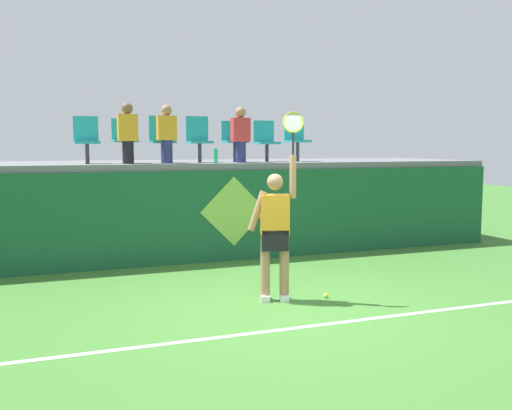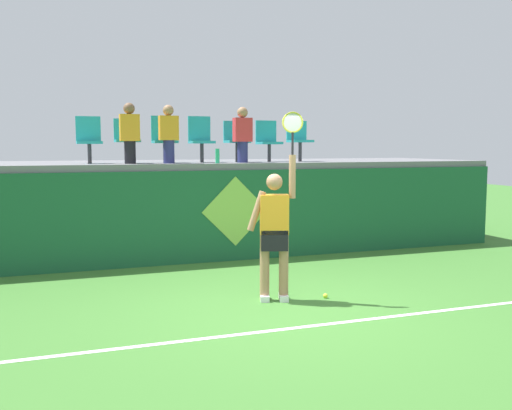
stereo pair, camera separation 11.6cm
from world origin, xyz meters
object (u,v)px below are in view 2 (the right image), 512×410
Objects in this scene: tennis_player at (275,229)px; stadium_chair_3 at (201,137)px; stadium_chair_0 at (89,138)px; stadium_chair_5 at (268,139)px; tennis_ball at (325,296)px; stadium_chair_2 at (164,137)px; stadium_chair_4 at (236,139)px; spectator_0 at (169,133)px; stadium_chair_6 at (299,138)px; stadium_chair_1 at (127,138)px; spectator_2 at (130,132)px; spectator_1 at (243,134)px; water_bottle at (217,156)px.

stadium_chair_3 is (-0.06, 3.72, 1.28)m from tennis_player.
stadium_chair_0 is 1.03× the size of stadium_chair_5.
tennis_ball is 0.07× the size of stadium_chair_2.
spectator_0 is (-1.43, -0.45, 0.09)m from stadium_chair_4.
stadium_chair_2 is 1.07× the size of stadium_chair_6.
stadium_chair_2 reaches higher than stadium_chair_1.
spectator_2 reaches higher than spectator_0.
spectator_1 reaches higher than stadium_chair_1.
spectator_1 reaches higher than tennis_player.
spectator_2 is (-2.12, -0.01, 0.01)m from spectator_1.
stadium_chair_5 is (1.33, 3.71, 1.25)m from tennis_player.
spectator_0 is at bearing -162.56° from stadium_chair_4.
water_bottle is 0.25× the size of spectator_2.
spectator_2 is (-3.47, -0.42, 0.09)m from stadium_chair_6.
stadium_chair_6 is at bearing 0.02° from stadium_chair_4.
stadium_chair_4 is at bearing 11.12° from spectator_2.
stadium_chair_5 is 2.83m from spectator_2.
stadium_chair_3 is at bearing 16.85° from spectator_2.
stadium_chair_4 is at bearing 90.00° from spectator_1.
stadium_chair_6 reaches higher than water_bottle.
water_bottle is 0.30× the size of stadium_chair_3.
tennis_player is at bearing -109.66° from stadium_chair_5.
stadium_chair_1 is (-1.53, 0.72, 0.34)m from water_bottle.
stadium_chair_3 reaches higher than tennis_ball.
tennis_player is 3.93m from stadium_chair_3.
stadium_chair_2 reaches higher than tennis_player.
tennis_ball is 3.71m from water_bottle.
stadium_chair_4 is at bearing -0.80° from stadium_chair_3.
spectator_1 reaches higher than stadium_chair_3.
stadium_chair_6 reaches higher than stadium_chair_5.
spectator_2 is at bearing -32.19° from stadium_chair_0.
stadium_chair_5 is at bearing 179.59° from stadium_chair_6.
spectator_2 is at bearing -90.00° from stadium_chair_1.
spectator_2 is at bearing 114.05° from tennis_player.
spectator_2 is (-0.69, -0.43, 0.08)m from stadium_chair_2.
spectator_2 is (-1.47, 3.29, 1.36)m from tennis_player.
stadium_chair_4 is (0.65, 3.71, 1.26)m from tennis_player.
stadium_chair_0 is 0.79× the size of spectator_2.
tennis_ball is 0.06× the size of spectator_0.
stadium_chair_4 is 0.68m from stadium_chair_5.
spectator_2 is (-1.53, 0.30, 0.43)m from water_bottle.
tennis_ball is at bearing -89.14° from spectator_1.
stadium_chair_1 reaches higher than water_bottle.
stadium_chair_2 is 0.82m from spectator_2.
spectator_0 is (-2.10, -0.45, 0.10)m from stadium_chair_5.
stadium_chair_3 is (2.08, 0.00, 0.02)m from stadium_chair_0.
tennis_player is at bearing -99.94° from stadium_chair_4.
spectator_0 is at bearing 103.40° from tennis_player.
spectator_1 is at bearing -10.94° from stadium_chair_1.
stadium_chair_4 is 0.98× the size of stadium_chair_6.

